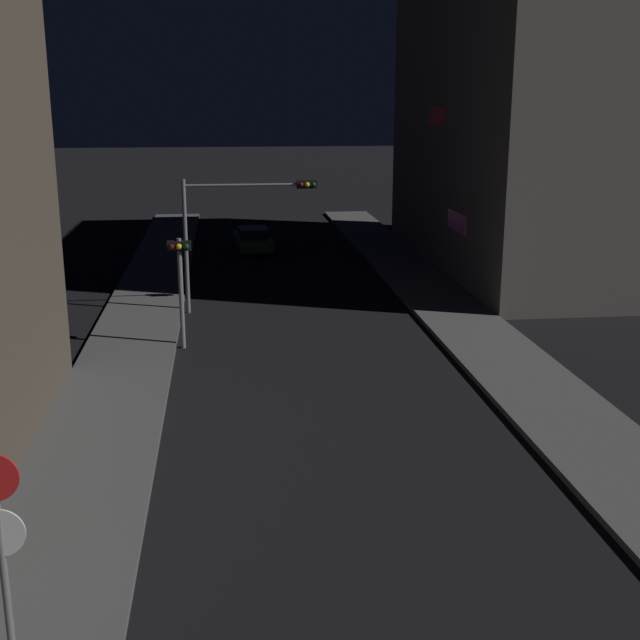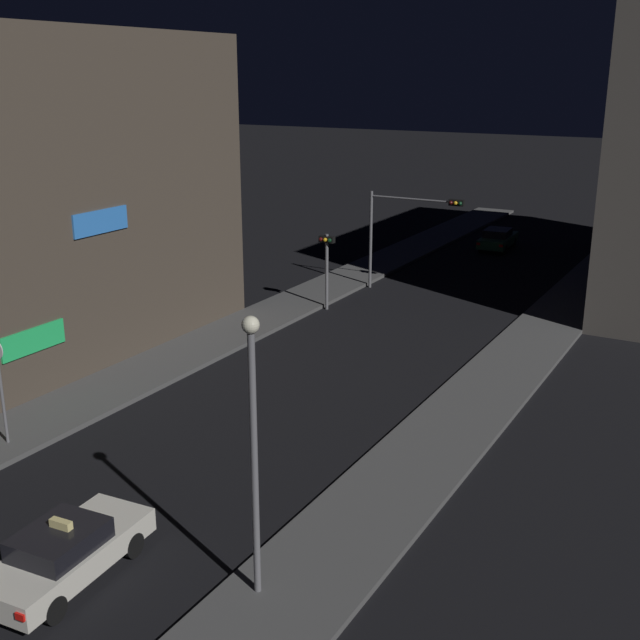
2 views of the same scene
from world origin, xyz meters
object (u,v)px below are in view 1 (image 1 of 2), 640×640
traffic_light_left_kerb (180,271)px  sign_pole_left (4,575)px  traffic_light_overhead (237,215)px  far_car (253,239)px

traffic_light_left_kerb → sign_pole_left: bearing=-94.0°
traffic_light_overhead → traffic_light_left_kerb: 5.48m
far_car → sign_pole_left: 37.04m
traffic_light_left_kerb → sign_pole_left: size_ratio=0.92×
far_car → traffic_light_overhead: bearing=-94.5°
far_car → traffic_light_overhead: traffic_light_overhead is taller
traffic_light_overhead → traffic_light_left_kerb: size_ratio=1.39×
traffic_light_left_kerb → traffic_light_overhead: bearing=67.3°
far_car → sign_pole_left: size_ratio=1.08×
far_car → traffic_light_overhead: (-1.05, -13.23, 3.20)m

